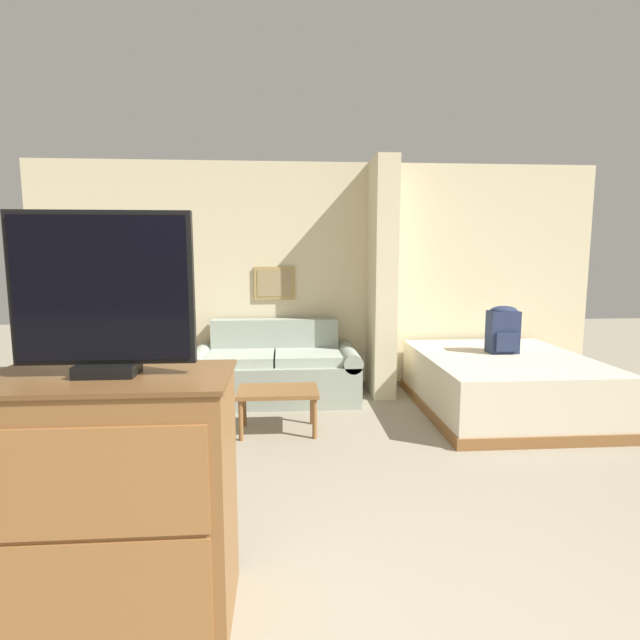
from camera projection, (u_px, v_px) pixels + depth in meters
name	position (u px, v px, depth m)	size (l,w,h in m)	color
wall_back	(319.00, 278.00, 5.81)	(6.47, 0.16, 2.60)	beige
wall_partition_pillar	(382.00, 279.00, 5.51)	(0.24, 0.58, 2.60)	beige
couch	(275.00, 371.00, 5.43)	(1.81, 0.84, 0.84)	#99A393
coffee_table	(278.00, 395.00, 4.42)	(0.71, 0.45, 0.39)	brown
side_table	(175.00, 360.00, 5.38)	(0.43, 0.43, 0.53)	brown
table_lamp	(174.00, 329.00, 5.34)	(0.36, 0.36, 0.35)	tan
tv_dresser	(115.00, 501.00, 2.12)	(1.00, 0.55, 1.10)	brown
tv	(103.00, 295.00, 2.00)	(0.72, 0.16, 0.67)	black
bed	(502.00, 383.00, 5.02)	(1.62, 1.94, 0.57)	brown
backpack	(503.00, 329.00, 5.09)	(0.30, 0.22, 0.49)	#232D4C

